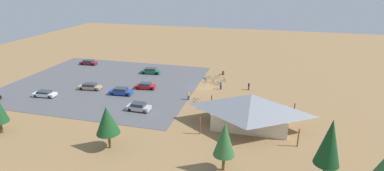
% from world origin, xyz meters
% --- Properties ---
extents(ground, '(160.00, 160.00, 0.00)m').
position_xyz_m(ground, '(0.00, 0.00, 0.00)').
color(ground, '#937047').
rests_on(ground, ground).
extents(parking_lot_asphalt, '(41.29, 35.33, 0.05)m').
position_xyz_m(parking_lot_asphalt, '(22.28, 3.30, 0.03)').
color(parking_lot_asphalt, '#56565B').
rests_on(parking_lot_asphalt, ground).
extents(bike_pavilion, '(14.69, 9.70, 5.45)m').
position_xyz_m(bike_pavilion, '(-10.80, 15.85, 3.14)').
color(bike_pavilion, beige).
rests_on(bike_pavilion, ground).
extents(trash_bin, '(0.60, 0.60, 0.90)m').
position_xyz_m(trash_bin, '(-2.57, -9.64, 0.45)').
color(trash_bin, brown).
rests_on(trash_bin, ground).
extents(lot_sign, '(0.56, 0.08, 2.20)m').
position_xyz_m(lot_sign, '(0.12, -0.21, 1.41)').
color(lot_sign, '#99999E').
rests_on(lot_sign, ground).
extents(pine_center, '(2.70, 2.70, 6.51)m').
position_xyz_m(pine_center, '(-8.53, 28.54, 4.33)').
color(pine_center, brown).
rests_on(pine_center, ground).
extents(pine_midwest, '(3.28, 3.28, 6.33)m').
position_xyz_m(pine_midwest, '(7.74, 27.45, 4.31)').
color(pine_midwest, brown).
rests_on(pine_midwest, ground).
extents(pine_west, '(2.81, 2.81, 8.48)m').
position_xyz_m(pine_west, '(-20.06, 28.56, 5.67)').
color(pine_west, brown).
rests_on(pine_west, ground).
extents(bicycle_silver_edge_north, '(0.85, 1.65, 0.85)m').
position_xyz_m(bicycle_silver_edge_north, '(-1.32, -3.01, 0.40)').
color(bicycle_silver_edge_north, black).
rests_on(bicycle_silver_edge_north, ground).
extents(bicycle_teal_back_row, '(1.33, 1.10, 0.77)m').
position_xyz_m(bicycle_teal_back_row, '(0.36, -5.43, 0.35)').
color(bicycle_teal_back_row, black).
rests_on(bicycle_teal_back_row, ground).
extents(bicycle_black_lone_west, '(1.36, 1.08, 0.81)m').
position_xyz_m(bicycle_black_lone_west, '(-2.72, -1.95, 0.37)').
color(bicycle_black_lone_west, black).
rests_on(bicycle_black_lone_west, ground).
extents(bicycle_red_front_row, '(1.69, 0.48, 0.85)m').
position_xyz_m(bicycle_red_front_row, '(-0.25, 8.72, 0.38)').
color(bicycle_red_front_row, black).
rests_on(bicycle_red_front_row, ground).
extents(bicycle_yellow_mid_cluster, '(0.79, 1.64, 0.78)m').
position_xyz_m(bicycle_yellow_mid_cluster, '(-3.59, -4.88, 0.37)').
color(bicycle_yellow_mid_cluster, black).
rests_on(bicycle_yellow_mid_cluster, ground).
extents(bicycle_purple_lone_east, '(1.33, 1.13, 0.83)m').
position_xyz_m(bicycle_purple_lone_east, '(-1.66, -6.35, 0.37)').
color(bicycle_purple_lone_east, black).
rests_on(bicycle_purple_lone_east, ground).
extents(bicycle_blue_trailside, '(1.02, 1.52, 0.84)m').
position_xyz_m(bicycle_blue_trailside, '(0.43, -3.08, 0.38)').
color(bicycle_blue_trailside, black).
rests_on(bicycle_blue_trailside, ground).
extents(car_silver_second_row, '(4.25, 1.96, 1.50)m').
position_xyz_m(car_silver_second_row, '(8.86, 15.05, 0.78)').
color(car_silver_second_row, '#BCBCC1').
rests_on(car_silver_second_row, parking_lot_asphalt).
extents(car_white_mid_lot, '(4.67, 2.22, 1.23)m').
position_xyz_m(car_white_mid_lot, '(29.92, 13.66, 0.68)').
color(car_white_mid_lot, white).
rests_on(car_white_mid_lot, parking_lot_asphalt).
extents(car_blue_by_curb, '(4.71, 2.22, 1.46)m').
position_xyz_m(car_blue_by_curb, '(15.59, 8.78, 0.77)').
color(car_blue_by_curb, '#1E42B2').
rests_on(car_blue_by_curb, parking_lot_asphalt).
extents(car_maroon_back_corner, '(4.58, 2.02, 1.34)m').
position_xyz_m(car_maroon_back_corner, '(34.59, -9.16, 0.72)').
color(car_maroon_back_corner, maroon).
rests_on(car_maroon_back_corner, parking_lot_asphalt).
extents(car_red_front_row, '(4.44, 2.30, 1.31)m').
position_xyz_m(car_red_front_row, '(12.07, 4.42, 0.71)').
color(car_red_front_row, red).
rests_on(car_red_front_row, parking_lot_asphalt).
extents(car_tan_inner_stall, '(4.95, 2.29, 1.34)m').
position_xyz_m(car_tan_inner_stall, '(23.42, 7.76, 0.72)').
color(car_tan_inner_stall, tan).
rests_on(car_tan_inner_stall, parking_lot_asphalt).
extents(car_green_far_end, '(4.88, 2.39, 1.44)m').
position_xyz_m(car_green_far_end, '(15.00, -5.82, 0.76)').
color(car_green_far_end, '#1E6B3D').
rests_on(car_green_far_end, parking_lot_asphalt).
extents(visitor_at_bikes, '(0.36, 0.36, 1.66)m').
position_xyz_m(visitor_at_bikes, '(-9.48, -0.61, 0.87)').
color(visitor_at_bikes, '#2D3347').
rests_on(visitor_at_bikes, ground).
extents(visitor_by_pavilion, '(0.39, 0.40, 1.78)m').
position_xyz_m(visitor_by_pavilion, '(1.55, 7.90, 0.93)').
color(visitor_by_pavilion, '#2D3347').
rests_on(visitor_by_pavilion, ground).
extents(visitor_crossing_yard, '(0.40, 0.37, 1.83)m').
position_xyz_m(visitor_crossing_yard, '(-3.65, 0.56, 0.97)').
color(visitor_crossing_yard, '#2D3347').
rests_on(visitor_crossing_yard, ground).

